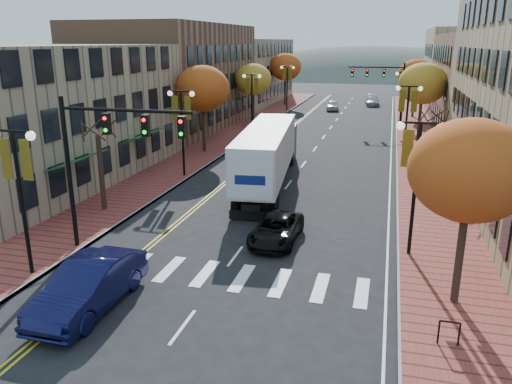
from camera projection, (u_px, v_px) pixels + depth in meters
The scene contains 30 objects.
ground at pixel (204, 299), 18.66m from camera, with size 200.00×200.00×0.00m, color black.
sidewalk_left at pixel (234, 135), 50.91m from camera, with size 4.00×85.00×0.15m, color brown.
sidewalk_right at pixel (418, 144), 46.46m from camera, with size 4.00×85.00×0.15m, color brown.
building_left_near at pixel (33, 115), 33.57m from camera, with size 12.00×22.00×9.00m, color #9E8966.
building_left_mid at pixel (173, 77), 54.55m from camera, with size 12.00×24.00×11.00m, color brown.
building_left_far at pixel (239, 71), 77.88m from camera, with size 12.00×26.00×9.50m, color #9E8966.
building_right_far at pixel (481, 68), 71.66m from camera, with size 15.00×20.00×11.00m, color #9E8966.
tree_left_a at pixel (101, 173), 27.63m from camera, with size 0.28×0.28×4.20m.
tree_left_b at pixel (203, 89), 41.49m from camera, with size 4.48×4.48×7.21m.
tree_left_c at pixel (253, 80), 56.40m from camera, with size 4.16×4.16×6.69m.
tree_left_d at pixel (286, 67), 72.88m from camera, with size 4.61×4.61×7.42m.
tree_right_a at pixel (471, 171), 16.82m from camera, with size 4.16×4.16×6.69m.
tree_right_b at pixel (431, 153), 32.43m from camera, with size 0.28×0.28×4.20m.
tree_right_c at pixel (423, 84), 46.29m from camera, with size 4.48×4.48×7.21m.
tree_right_d at pixel (416, 75), 61.13m from camera, with size 4.35×4.35×7.00m.
lamp_left_a at pixel (18, 175), 19.27m from camera, with size 1.96×0.36×6.05m.
lamp_left_b at pixel (182, 117), 34.06m from camera, with size 1.96×0.36×6.05m.
lamp_left_c at pixel (252, 92), 50.70m from camera, with size 1.96×0.36×6.05m.
lamp_left_d at pixel (287, 79), 67.34m from camera, with size 1.96×0.36×6.05m.
lamp_right_a at pixel (417, 163), 21.11m from camera, with size 1.96×0.36×6.05m.
lamp_right_b at pixel (407, 109), 37.75m from camera, with size 1.96×0.36×6.05m.
lamp_right_c at pixel (404, 88), 54.39m from camera, with size 1.96×0.36×6.05m.
traffic_mast_near at pixel (105, 146), 21.36m from camera, with size 6.10×0.35×7.00m.
traffic_mast_far at pixel (385, 82), 54.70m from camera, with size 6.10×0.34×7.00m.
semi_truck at pixel (269, 150), 33.03m from camera, with size 4.31×16.19×4.00m.
navy_sedan at pixel (89, 286), 17.77m from camera, with size 1.88×5.39×1.78m, color #0C0E33.
black_suv at pixel (276, 229), 23.87m from camera, with size 2.04×4.43×1.23m, color black.
car_far_white at pixel (333, 105), 69.24m from camera, with size 1.62×4.02×1.37m, color silver.
car_far_silver at pixel (373, 101), 74.16m from camera, with size 1.83×4.49×1.30m, color #93949A.
car_far_oncoming at pixel (371, 99), 76.60m from camera, with size 1.55×4.44×1.46m, color #B9B8C1.
Camera 1 is at (6.21, -15.62, 9.25)m, focal length 35.00 mm.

